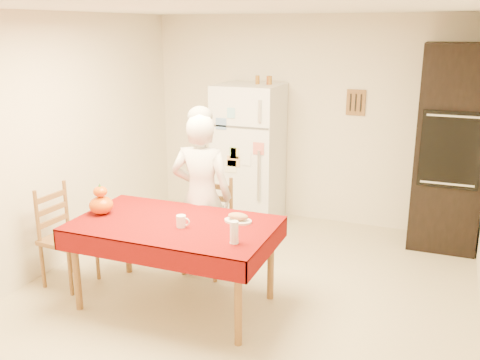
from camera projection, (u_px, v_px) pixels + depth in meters
The scene contains 17 objects.
floor at pixel (243, 296), 4.85m from camera, with size 4.50×4.50×0.00m, color beige.
room_shell at pixel (243, 119), 4.40m from camera, with size 4.02×4.52×2.51m.
refrigerator at pixel (249, 154), 6.52m from camera, with size 0.75×0.74×1.70m.
oven_cabinet at pixel (450, 149), 5.70m from camera, with size 0.70×0.62×2.20m.
dining_table at pixel (174, 230), 4.53m from camera, with size 1.70×1.00×0.76m.
chair_far at pixel (210, 221), 5.26m from camera, with size 0.45×0.43×0.95m.
chair_left at pixel (63, 232), 4.99m from camera, with size 0.44×0.45×0.95m.
seated_woman at pixel (202, 197), 5.06m from camera, with size 0.59×0.38×1.61m, color silver.
coffee_mug at pixel (181, 221), 4.40m from camera, with size 0.08×0.08×0.10m, color white.
pumpkin_lower at pixel (101, 205), 4.71m from camera, with size 0.21×0.21×0.16m, color #E96205.
pumpkin_upper at pixel (100, 192), 4.67m from camera, with size 0.12×0.12×0.09m, color #E74605.
wine_glass at pixel (234, 232), 4.07m from camera, with size 0.07×0.07×0.18m, color white.
bread_plate at pixel (238, 221), 4.53m from camera, with size 0.24×0.24×0.02m, color silver.
bread_loaf at pixel (238, 216), 4.52m from camera, with size 0.18×0.10×0.06m, color #9A774B.
spice_jar_left at pixel (257, 80), 6.29m from camera, with size 0.05×0.05×0.10m, color #985E1B.
spice_jar_mid at pixel (269, 80), 6.24m from camera, with size 0.05×0.05×0.10m, color brown.
spice_jar_right at pixel (270, 80), 6.23m from camera, with size 0.05×0.05×0.10m, color #915B1A.
Camera 1 is at (1.57, -4.07, 2.36)m, focal length 40.00 mm.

